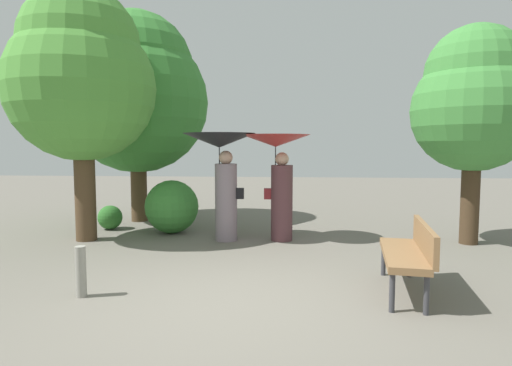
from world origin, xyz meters
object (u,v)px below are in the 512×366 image
Objects in this scene: person_left at (222,161)px; path_marker_post at (81,272)px; person_right at (278,165)px; tree_near_left at (81,75)px; tree_mid_left at (137,91)px; tree_near_right at (474,100)px; park_bench at (410,251)px.

path_marker_post is (-1.13, -3.15, -1.17)m from person_left.
person_right is 3.29× the size of path_marker_post.
tree_mid_left is (0.25, 2.12, -0.02)m from tree_near_left.
person_left is 3.55m from path_marker_post.
person_left is at bearing -179.10° from tree_near_right.
park_bench reaches higher than path_marker_post.
tree_near_right is at bearing -85.11° from person_right.
path_marker_post is (-2.17, -3.23, -1.11)m from person_right.
tree_mid_left is at bearing -124.89° from park_bench.
person_right is at bearing 179.85° from tree_near_right.
person_right is at bearing -141.23° from park_bench.
park_bench is 7.21m from tree_mid_left.
park_bench is at bearing -42.90° from tree_mid_left.
tree_mid_left reaches higher than person_right.
tree_near_left is (-3.55, -0.30, 1.62)m from person_right.
person_left is 0.41× the size of tree_mid_left.
tree_near_right is (3.42, -0.01, 1.15)m from person_right.
tree_near_left is at bearing 99.87° from person_right.
tree_near_left is at bearing -107.50° from park_bench.
path_marker_post is at bearing -64.79° from tree_near_left.
tree_near_right is at bearing 29.99° from path_marker_post.
tree_near_right is 6.83m from path_marker_post.
park_bench is at bearing -130.12° from person_left.
person_left is 3.93m from park_bench.
person_left is at bearing 99.44° from person_right.
tree_near_left is 6.99m from tree_near_right.
tree_near_right is at bearing -84.05° from person_left.
person_left is 0.52× the size of tree_near_right.
person_right is 3.91m from tree_near_left.
tree_near_right is (4.45, 0.07, 1.08)m from person_left.
tree_near_right is at bearing 2.38° from tree_near_left.
park_bench is 3.87m from tree_near_right.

